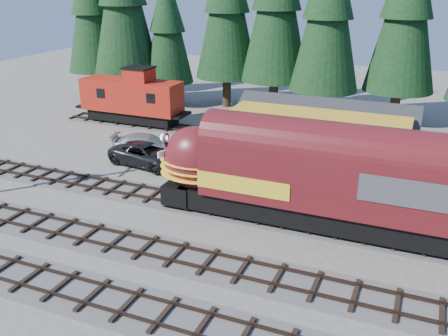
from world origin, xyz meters
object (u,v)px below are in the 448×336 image
at_px(pickup_truck_b, 147,145).
at_px(locomotive, 295,179).
at_px(caboose, 132,98).
at_px(pickup_truck_a, 147,155).
at_px(depot, 316,141).

bearing_deg(pickup_truck_b, locomotive, -132.52).
relative_size(caboose, pickup_truck_a, 1.62).
relative_size(pickup_truck_a, pickup_truck_b, 1.08).
height_order(caboose, pickup_truck_b, caboose).
bearing_deg(depot, pickup_truck_b, 178.12).
relative_size(locomotive, caboose, 1.78).
bearing_deg(caboose, locomotive, -35.47).
distance_m(caboose, pickup_truck_b, 9.26).
xyz_separation_m(locomotive, caboose, (-19.65, 14.00, -0.21)).
bearing_deg(pickup_truck_a, pickup_truck_b, 40.05).
relative_size(depot, caboose, 1.31).
distance_m(locomotive, pickup_truck_b, 15.66).
relative_size(depot, pickup_truck_b, 2.28).
bearing_deg(pickup_truck_b, caboose, 23.18).
bearing_deg(locomotive, caboose, 144.53).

